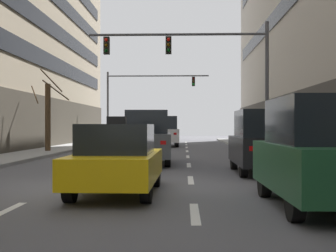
# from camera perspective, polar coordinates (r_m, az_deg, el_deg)

# --- Properties ---
(ground_plane) EXTENTS (120.00, 120.00, 0.00)m
(ground_plane) POSITION_cam_1_polar(r_m,az_deg,el_deg) (11.34, -5.72, -7.74)
(ground_plane) COLOR #515156
(lane_stripe_l1_s3) EXTENTS (0.16, 2.00, 0.01)m
(lane_stripe_l1_s3) POSITION_cam_1_polar(r_m,az_deg,el_deg) (8.88, -19.48, -9.89)
(lane_stripe_l1_s3) COLOR silver
(lane_stripe_l1_s3) RESTS_ON ground
(lane_stripe_l1_s4) EXTENTS (0.16, 2.00, 0.01)m
(lane_stripe_l1_s4) POSITION_cam_1_polar(r_m,az_deg,el_deg) (13.61, -11.71, -6.43)
(lane_stripe_l1_s4) COLOR silver
(lane_stripe_l1_s4) RESTS_ON ground
(lane_stripe_l1_s5) EXTENTS (0.16, 2.00, 0.01)m
(lane_stripe_l1_s5) POSITION_cam_1_polar(r_m,az_deg,el_deg) (18.48, -8.03, -4.72)
(lane_stripe_l1_s5) COLOR silver
(lane_stripe_l1_s5) RESTS_ON ground
(lane_stripe_l1_s6) EXTENTS (0.16, 2.00, 0.01)m
(lane_stripe_l1_s6) POSITION_cam_1_polar(r_m,az_deg,el_deg) (23.41, -5.90, -3.73)
(lane_stripe_l1_s6) COLOR silver
(lane_stripe_l1_s6) RESTS_ON ground
(lane_stripe_l1_s7) EXTENTS (0.16, 2.00, 0.01)m
(lane_stripe_l1_s7) POSITION_cam_1_polar(r_m,az_deg,el_deg) (28.36, -4.51, -3.07)
(lane_stripe_l1_s7) COLOR silver
(lane_stripe_l1_s7) RESTS_ON ground
(lane_stripe_l1_s8) EXTENTS (0.16, 2.00, 0.01)m
(lane_stripe_l1_s8) POSITION_cam_1_polar(r_m,az_deg,el_deg) (33.33, -3.54, -2.61)
(lane_stripe_l1_s8) COLOR silver
(lane_stripe_l1_s8) RESTS_ON ground
(lane_stripe_l1_s9) EXTENTS (0.16, 2.00, 0.01)m
(lane_stripe_l1_s9) POSITION_cam_1_polar(r_m,az_deg,el_deg) (38.30, -2.82, -2.27)
(lane_stripe_l1_s9) COLOR silver
(lane_stripe_l1_s9) RESTS_ON ground
(lane_stripe_l1_s10) EXTENTS (0.16, 2.00, 0.01)m
(lane_stripe_l1_s10) POSITION_cam_1_polar(r_m,az_deg,el_deg) (43.28, -2.27, -2.01)
(lane_stripe_l1_s10) COLOR silver
(lane_stripe_l1_s10) RESTS_ON ground
(lane_stripe_l2_s3) EXTENTS (0.16, 2.00, 0.01)m
(lane_stripe_l2_s3) POSITION_cam_1_polar(r_m,az_deg,el_deg) (8.28, 3.30, -10.61)
(lane_stripe_l2_s3) COLOR silver
(lane_stripe_l2_s3) RESTS_ON ground
(lane_stripe_l2_s4) EXTENTS (0.16, 2.00, 0.01)m
(lane_stripe_l2_s4) POSITION_cam_1_polar(r_m,az_deg,el_deg) (13.23, 2.79, -6.61)
(lane_stripe_l2_s4) COLOR silver
(lane_stripe_l2_s4) RESTS_ON ground
(lane_stripe_l2_s5) EXTENTS (0.16, 2.00, 0.01)m
(lane_stripe_l2_s5) POSITION_cam_1_polar(r_m,az_deg,el_deg) (18.20, 2.56, -4.80)
(lane_stripe_l2_s5) COLOR silver
(lane_stripe_l2_s5) RESTS_ON ground
(lane_stripe_l2_s6) EXTENTS (0.16, 2.00, 0.01)m
(lane_stripe_l2_s6) POSITION_cam_1_polar(r_m,az_deg,el_deg) (23.19, 2.43, -3.76)
(lane_stripe_l2_s6) COLOR silver
(lane_stripe_l2_s6) RESTS_ON ground
(lane_stripe_l2_s7) EXTENTS (0.16, 2.00, 0.01)m
(lane_stripe_l2_s7) POSITION_cam_1_polar(r_m,az_deg,el_deg) (28.18, 2.35, -3.09)
(lane_stripe_l2_s7) COLOR silver
(lane_stripe_l2_s7) RESTS_ON ground
(lane_stripe_l2_s8) EXTENTS (0.16, 2.00, 0.01)m
(lane_stripe_l2_s8) POSITION_cam_1_polar(r_m,az_deg,el_deg) (33.17, 2.29, -2.62)
(lane_stripe_l2_s8) COLOR silver
(lane_stripe_l2_s8) RESTS_ON ground
(lane_stripe_l2_s9) EXTENTS (0.16, 2.00, 0.01)m
(lane_stripe_l2_s9) POSITION_cam_1_polar(r_m,az_deg,el_deg) (38.17, 2.25, -2.28)
(lane_stripe_l2_s9) COLOR silver
(lane_stripe_l2_s9) RESTS_ON ground
(lane_stripe_l2_s10) EXTENTS (0.16, 2.00, 0.01)m
(lane_stripe_l2_s10) POSITION_cam_1_polar(r_m,az_deg,el_deg) (43.17, 2.22, -2.01)
(lane_stripe_l2_s10) COLOR silver
(lane_stripe_l2_s10) RESTS_ON ground
(car_driving_0) EXTENTS (2.15, 4.71, 2.24)m
(car_driving_0) POSITION_cam_1_polar(r_m,az_deg,el_deg) (34.60, -0.34, -0.68)
(car_driving_0) COLOR black
(car_driving_0) RESTS_ON ground
(taxi_driving_2) EXTENTS (1.80, 4.20, 1.74)m
(taxi_driving_2) POSITION_cam_1_polar(r_m,az_deg,el_deg) (10.52, -6.19, -4.11)
(taxi_driving_2) COLOR black
(taxi_driving_2) RESTS_ON ground
(car_driving_3) EXTENTS (1.85, 4.28, 1.59)m
(car_driving_3) POSITION_cam_1_polar(r_m,az_deg,el_deg) (39.63, -5.10, -1.07)
(car_driving_3) COLOR black
(car_driving_3) RESTS_ON ground
(car_driving_4) EXTENTS (2.00, 4.46, 2.13)m
(car_driving_4) POSITION_cam_1_polar(r_m,az_deg,el_deg) (18.65, -2.51, -1.43)
(car_driving_4) COLOR black
(car_driving_4) RESTS_ON ground
(car_parked_1) EXTENTS (1.84, 4.28, 2.06)m
(car_parked_1) POSITION_cam_1_polar(r_m,az_deg,el_deg) (9.15, 18.00, -3.15)
(car_parked_1) COLOR black
(car_parked_1) RESTS_ON ground
(car_parked_2) EXTENTS (1.78, 4.22, 2.04)m
(car_parked_2) POSITION_cam_1_polar(r_m,az_deg,el_deg) (15.36, 11.43, -1.91)
(car_parked_2) COLOR black
(car_parked_2) RESTS_ON ground
(traffic_signal_0) EXTENTS (8.67, 0.35, 6.40)m
(traffic_signal_0) POSITION_cam_1_polar(r_m,az_deg,el_deg) (22.65, 4.48, 7.91)
(traffic_signal_0) COLOR #4C4C51
(traffic_signal_0) RESTS_ON sidewalk_right
(traffic_signal_1) EXTENTS (9.32, 0.35, 6.34)m
(traffic_signal_1) POSITION_cam_1_polar(r_m,az_deg,el_deg) (42.74, -3.58, 4.14)
(traffic_signal_1) COLOR #4C4C51
(traffic_signal_1) RESTS_ON sidewalk_left
(street_tree_0) EXTENTS (2.25, 1.49, 4.50)m
(street_tree_0) POSITION_cam_1_polar(r_m,az_deg,el_deg) (26.96, -14.49, 1.27)
(street_tree_0) COLOR #4C3823
(street_tree_0) RESTS_ON sidewalk_left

